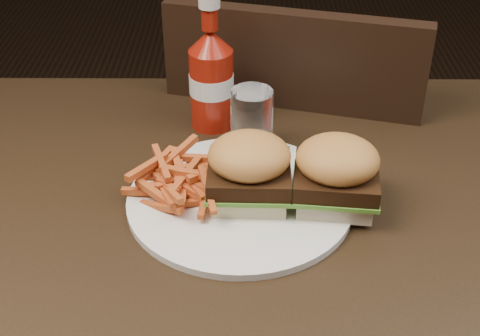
{
  "coord_description": "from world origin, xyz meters",
  "views": [
    {
      "loc": [
        0.03,
        -0.69,
        1.3
      ],
      "look_at": [
        0.03,
        0.04,
        0.8
      ],
      "focal_mm": 50.0,
      "sensor_mm": 36.0,
      "label": 1
    }
  ],
  "objects_px": {
    "chair_far": "(303,189)",
    "dining_table": "(220,227)",
    "ketchup_bottle": "(212,91)",
    "plate": "(240,200)",
    "tumbler": "(252,121)"
  },
  "relations": [
    {
      "from": "chair_far",
      "to": "plate",
      "type": "relative_size",
      "value": 1.49
    },
    {
      "from": "chair_far",
      "to": "dining_table",
      "type": "bearing_deg",
      "value": 86.6
    },
    {
      "from": "chair_far",
      "to": "plate",
      "type": "xyz_separation_m",
      "value": [
        -0.13,
        -0.47,
        0.33
      ]
    },
    {
      "from": "ketchup_bottle",
      "to": "tumbler",
      "type": "distance_m",
      "value": 0.1
    },
    {
      "from": "chair_far",
      "to": "tumbler",
      "type": "height_order",
      "value": "tumbler"
    },
    {
      "from": "dining_table",
      "to": "plate",
      "type": "xyz_separation_m",
      "value": [
        0.03,
        0.03,
        0.03
      ]
    },
    {
      "from": "chair_far",
      "to": "tumbler",
      "type": "xyz_separation_m",
      "value": [
        -0.12,
        -0.35,
        0.38
      ]
    },
    {
      "from": "dining_table",
      "to": "ketchup_bottle",
      "type": "bearing_deg",
      "value": 94.51
    },
    {
      "from": "plate",
      "to": "ketchup_bottle",
      "type": "bearing_deg",
      "value": 102.33
    },
    {
      "from": "plate",
      "to": "dining_table",
      "type": "bearing_deg",
      "value": -133.43
    },
    {
      "from": "chair_far",
      "to": "ketchup_bottle",
      "type": "relative_size",
      "value": 3.32
    },
    {
      "from": "chair_far",
      "to": "plate",
      "type": "bearing_deg",
      "value": 88.58
    },
    {
      "from": "chair_far",
      "to": "tumbler",
      "type": "relative_size",
      "value": 4.65
    },
    {
      "from": "dining_table",
      "to": "plate",
      "type": "height_order",
      "value": "plate"
    },
    {
      "from": "tumbler",
      "to": "plate",
      "type": "bearing_deg",
      "value": -97.48
    }
  ]
}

